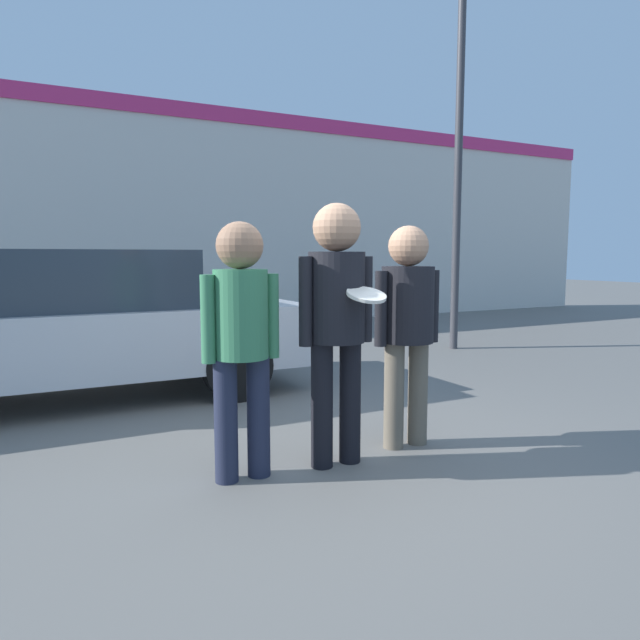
{
  "coord_description": "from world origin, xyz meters",
  "views": [
    {
      "loc": [
        -1.85,
        -3.4,
        1.44
      ],
      "look_at": [
        -0.01,
        0.2,
        0.98
      ],
      "focal_mm": 32.0,
      "sensor_mm": 36.0,
      "label": 1
    }
  ],
  "objects_px": {
    "person_left": "(241,329)",
    "person_middle_with_frisbee": "(337,308)",
    "parked_car_near": "(75,324)",
    "street_lamp": "(471,76)",
    "person_right": "(407,316)"
  },
  "relations": [
    {
      "from": "person_left",
      "to": "person_middle_with_frisbee",
      "type": "xyz_separation_m",
      "value": [
        0.66,
        -0.05,
        0.11
      ]
    },
    {
      "from": "parked_car_near",
      "to": "street_lamp",
      "type": "distance_m",
      "value": 6.64
    },
    {
      "from": "person_left",
      "to": "street_lamp",
      "type": "height_order",
      "value": "street_lamp"
    },
    {
      "from": "person_left",
      "to": "parked_car_near",
      "type": "bearing_deg",
      "value": 105.75
    },
    {
      "from": "person_middle_with_frisbee",
      "to": "person_right",
      "type": "xyz_separation_m",
      "value": [
        0.66,
        0.11,
        -0.09
      ]
    },
    {
      "from": "person_left",
      "to": "person_right",
      "type": "distance_m",
      "value": 1.32
    },
    {
      "from": "person_right",
      "to": "person_middle_with_frisbee",
      "type": "bearing_deg",
      "value": -170.74
    },
    {
      "from": "parked_car_near",
      "to": "street_lamp",
      "type": "relative_size",
      "value": 0.65
    },
    {
      "from": "person_left",
      "to": "parked_car_near",
      "type": "height_order",
      "value": "person_left"
    },
    {
      "from": "parked_car_near",
      "to": "street_lamp",
      "type": "bearing_deg",
      "value": 7.0
    },
    {
      "from": "person_middle_with_frisbee",
      "to": "person_left",
      "type": "bearing_deg",
      "value": 175.5
    },
    {
      "from": "person_middle_with_frisbee",
      "to": "person_right",
      "type": "height_order",
      "value": "person_middle_with_frisbee"
    },
    {
      "from": "person_left",
      "to": "street_lamp",
      "type": "distance_m",
      "value": 6.79
    },
    {
      "from": "person_right",
      "to": "street_lamp",
      "type": "distance_m",
      "value": 5.87
    },
    {
      "from": "person_middle_with_frisbee",
      "to": "parked_car_near",
      "type": "distance_m",
      "value": 3.21
    }
  ]
}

